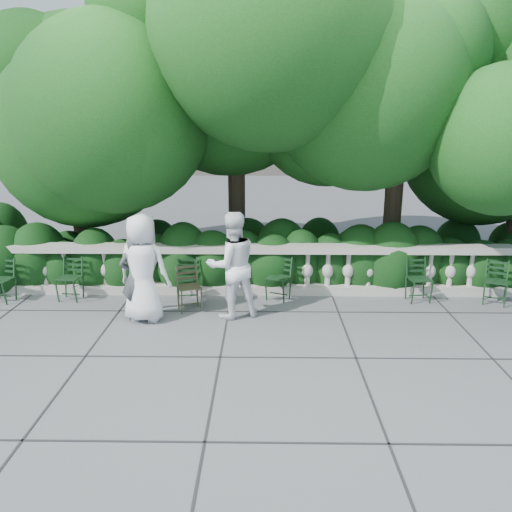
{
  "coord_description": "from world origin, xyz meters",
  "views": [
    {
      "loc": [
        0.13,
        -7.67,
        3.41
      ],
      "look_at": [
        0.0,
        1.0,
        1.0
      ],
      "focal_mm": 35.0,
      "sensor_mm": 36.0,
      "label": 1
    }
  ],
  "objects_px": {
    "chair_c": "(275,302)",
    "chair_b": "(68,302)",
    "chair_f": "(420,304)",
    "person_woman_grey": "(136,278)",
    "chair_e": "(493,306)",
    "chair_weathered": "(192,313)",
    "person_casual_man": "(232,265)",
    "person_businessman": "(143,268)",
    "chair_d": "(188,304)"
  },
  "relations": [
    {
      "from": "chair_weathered",
      "to": "person_casual_man",
      "type": "xyz_separation_m",
      "value": [
        0.76,
        -0.13,
        0.94
      ]
    },
    {
      "from": "chair_f",
      "to": "person_woman_grey",
      "type": "bearing_deg",
      "value": -178.03
    },
    {
      "from": "chair_b",
      "to": "chair_e",
      "type": "relative_size",
      "value": 1.0
    },
    {
      "from": "chair_c",
      "to": "chair_b",
      "type": "bearing_deg",
      "value": -153.59
    },
    {
      "from": "chair_f",
      "to": "chair_c",
      "type": "bearing_deg",
      "value": 171.28
    },
    {
      "from": "chair_b",
      "to": "chair_e",
      "type": "distance_m",
      "value": 8.06
    },
    {
      "from": "chair_e",
      "to": "person_businessman",
      "type": "xyz_separation_m",
      "value": [
        -6.37,
        -0.74,
        0.94
      ]
    },
    {
      "from": "chair_f",
      "to": "person_casual_man",
      "type": "bearing_deg",
      "value": -176.96
    },
    {
      "from": "chair_b",
      "to": "person_businessman",
      "type": "bearing_deg",
      "value": -19.73
    },
    {
      "from": "chair_c",
      "to": "chair_e",
      "type": "xyz_separation_m",
      "value": [
        4.09,
        -0.17,
        0.0
      ]
    },
    {
      "from": "chair_b",
      "to": "chair_e",
      "type": "bearing_deg",
      "value": 5.37
    },
    {
      "from": "chair_b",
      "to": "chair_weathered",
      "type": "distance_m",
      "value": 2.49
    },
    {
      "from": "chair_d",
      "to": "chair_weathered",
      "type": "xyz_separation_m",
      "value": [
        0.13,
        -0.46,
        0.0
      ]
    },
    {
      "from": "chair_c",
      "to": "chair_weathered",
      "type": "bearing_deg",
      "value": -133.96
    },
    {
      "from": "chair_b",
      "to": "chair_e",
      "type": "xyz_separation_m",
      "value": [
        8.06,
        -0.07,
        0.0
      ]
    },
    {
      "from": "chair_f",
      "to": "person_businessman",
      "type": "height_order",
      "value": "person_businessman"
    },
    {
      "from": "chair_d",
      "to": "person_casual_man",
      "type": "relative_size",
      "value": 0.45
    },
    {
      "from": "chair_c",
      "to": "chair_e",
      "type": "distance_m",
      "value": 4.09
    },
    {
      "from": "chair_d",
      "to": "person_casual_man",
      "type": "distance_m",
      "value": 1.42
    },
    {
      "from": "person_casual_man",
      "to": "person_businessman",
      "type": "bearing_deg",
      "value": -13.8
    },
    {
      "from": "chair_c",
      "to": "person_casual_man",
      "type": "xyz_separation_m",
      "value": [
        -0.77,
        -0.71,
        0.94
      ]
    },
    {
      "from": "chair_b",
      "to": "chair_f",
      "type": "bearing_deg",
      "value": 6.13
    },
    {
      "from": "chair_b",
      "to": "person_woman_grey",
      "type": "distance_m",
      "value": 1.92
    },
    {
      "from": "chair_b",
      "to": "chair_f",
      "type": "xyz_separation_m",
      "value": [
        6.73,
        0.03,
        0.0
      ]
    },
    {
      "from": "chair_d",
      "to": "chair_f",
      "type": "bearing_deg",
      "value": -7.54
    },
    {
      "from": "chair_c",
      "to": "person_casual_man",
      "type": "bearing_deg",
      "value": -112.19
    },
    {
      "from": "chair_e",
      "to": "person_businessman",
      "type": "distance_m",
      "value": 6.48
    },
    {
      "from": "chair_weathered",
      "to": "person_casual_man",
      "type": "bearing_deg",
      "value": -30.21
    },
    {
      "from": "chair_c",
      "to": "chair_weathered",
      "type": "distance_m",
      "value": 1.63
    },
    {
      "from": "chair_c",
      "to": "chair_f",
      "type": "relative_size",
      "value": 1.0
    },
    {
      "from": "chair_e",
      "to": "person_businessman",
      "type": "relative_size",
      "value": 0.45
    },
    {
      "from": "chair_c",
      "to": "chair_d",
      "type": "height_order",
      "value": "same"
    },
    {
      "from": "chair_f",
      "to": "person_casual_man",
      "type": "relative_size",
      "value": 0.45
    },
    {
      "from": "person_woman_grey",
      "to": "person_casual_man",
      "type": "relative_size",
      "value": 0.81
    },
    {
      "from": "chair_f",
      "to": "chair_e",
      "type": "bearing_deg",
      "value": -11.64
    },
    {
      "from": "chair_c",
      "to": "chair_f",
      "type": "xyz_separation_m",
      "value": [
        2.76,
        -0.07,
        0.0
      ]
    },
    {
      "from": "chair_c",
      "to": "chair_d",
      "type": "xyz_separation_m",
      "value": [
        -1.66,
        -0.13,
        0.0
      ]
    },
    {
      "from": "chair_b",
      "to": "chair_d",
      "type": "xyz_separation_m",
      "value": [
        2.31,
        -0.03,
        0.0
      ]
    },
    {
      "from": "person_woman_grey",
      "to": "chair_e",
      "type": "bearing_deg",
      "value": -172.89
    },
    {
      "from": "chair_weathered",
      "to": "person_woman_grey",
      "type": "height_order",
      "value": "person_woman_grey"
    },
    {
      "from": "chair_e",
      "to": "person_businessman",
      "type": "bearing_deg",
      "value": -150.04
    },
    {
      "from": "person_businessman",
      "to": "person_woman_grey",
      "type": "height_order",
      "value": "person_businessman"
    },
    {
      "from": "chair_d",
      "to": "person_casual_man",
      "type": "bearing_deg",
      "value": -41.64
    },
    {
      "from": "chair_e",
      "to": "person_woman_grey",
      "type": "xyz_separation_m",
      "value": [
        -6.49,
        -0.74,
        0.76
      ]
    },
    {
      "from": "chair_f",
      "to": "person_woman_grey",
      "type": "relative_size",
      "value": 0.55
    },
    {
      "from": "chair_c",
      "to": "chair_d",
      "type": "relative_size",
      "value": 1.0
    },
    {
      "from": "chair_weathered",
      "to": "person_casual_man",
      "type": "distance_m",
      "value": 1.21
    },
    {
      "from": "chair_c",
      "to": "person_businessman",
      "type": "height_order",
      "value": "person_businessman"
    },
    {
      "from": "chair_c",
      "to": "person_casual_man",
      "type": "height_order",
      "value": "person_casual_man"
    },
    {
      "from": "chair_b",
      "to": "chair_d",
      "type": "relative_size",
      "value": 1.0
    }
  ]
}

